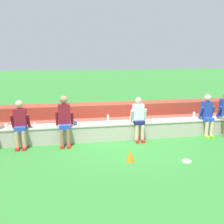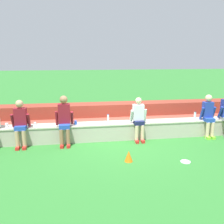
# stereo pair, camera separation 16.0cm
# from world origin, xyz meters

# --- Properties ---
(ground_plane) EXTENTS (80.00, 80.00, 0.00)m
(ground_plane) POSITION_xyz_m (0.00, 0.00, 0.00)
(ground_plane) COLOR #2D752D
(stone_seating_wall) EXTENTS (8.65, 0.50, 0.54)m
(stone_seating_wall) POSITION_xyz_m (0.00, 0.23, 0.29)
(stone_seating_wall) COLOR #B7AF9E
(stone_seating_wall) RESTS_ON ground
(brick_bleachers) EXTENTS (11.72, 1.40, 0.89)m
(brick_bleachers) POSITION_xyz_m (0.00, 1.39, 0.37)
(brick_bleachers) COLOR #9E4738
(brick_bleachers) RESTS_ON ground
(person_left_of_center) EXTENTS (0.52, 0.48, 1.38)m
(person_left_of_center) POSITION_xyz_m (-2.92, -0.03, 0.75)
(person_left_of_center) COLOR tan
(person_left_of_center) RESTS_ON ground
(person_center) EXTENTS (0.52, 0.53, 1.47)m
(person_center) POSITION_xyz_m (-1.69, -0.04, 0.80)
(person_center) COLOR #996B4C
(person_center) RESTS_ON ground
(person_right_of_center) EXTENTS (0.51, 0.47, 1.35)m
(person_right_of_center) POSITION_xyz_m (0.56, -0.02, 0.73)
(person_right_of_center) COLOR beige
(person_right_of_center) RESTS_ON ground
(person_far_right) EXTENTS (0.49, 0.50, 1.38)m
(person_far_right) POSITION_xyz_m (2.88, -0.01, 0.75)
(person_far_right) COLOR beige
(person_far_right) RESTS_ON ground
(water_bottle_mid_left) EXTENTS (0.06, 0.06, 0.28)m
(water_bottle_mid_left) POSITION_xyz_m (-0.36, 0.24, 0.67)
(water_bottle_mid_left) COLOR silver
(water_bottle_mid_left) RESTS_ON stone_seating_wall
(water_bottle_center_gap) EXTENTS (0.07, 0.07, 0.28)m
(water_bottle_center_gap) POSITION_xyz_m (2.52, 0.18, 0.67)
(water_bottle_center_gap) COLOR silver
(water_bottle_center_gap) RESTS_ON stone_seating_wall
(plastic_cup_middle) EXTENTS (0.09, 0.09, 0.11)m
(plastic_cup_middle) POSITION_xyz_m (-3.38, 0.23, 0.60)
(plastic_cup_middle) COLOR white
(plastic_cup_middle) RESTS_ON stone_seating_wall
(plastic_cup_right_end) EXTENTS (0.08, 0.08, 0.10)m
(plastic_cup_right_end) POSITION_xyz_m (-2.57, 0.25, 0.59)
(plastic_cup_right_end) COLOR white
(plastic_cup_right_end) RESTS_ON stone_seating_wall
(plastic_cup_left_end) EXTENTS (0.09, 0.09, 0.12)m
(plastic_cup_left_end) POSITION_xyz_m (-1.37, 0.21, 0.60)
(plastic_cup_left_end) COLOR blue
(plastic_cup_left_end) RESTS_ON stone_seating_wall
(frisbee) EXTENTS (0.24, 0.24, 0.02)m
(frisbee) POSITION_xyz_m (1.33, -1.73, 0.01)
(frisbee) COLOR white
(frisbee) RESTS_ON ground
(sports_cone) EXTENTS (0.21, 0.21, 0.28)m
(sports_cone) POSITION_xyz_m (-0.07, -1.47, 0.14)
(sports_cone) COLOR orange
(sports_cone) RESTS_ON ground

